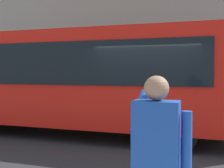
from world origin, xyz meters
TOP-DOWN VIEW (x-y plane):
  - ground_plane at (0.00, 0.00)m, footprint 60.00×60.00m
  - red_bus at (2.30, -0.48)m, footprint 9.05×2.54m
  - pedestrian_photographer at (-0.96, 4.87)m, footprint 0.53×0.52m

SIDE VIEW (x-z plane):
  - ground_plane at x=0.00m, z-range 0.00..0.00m
  - pedestrian_photographer at x=-0.96m, z-range 0.29..1.99m
  - red_bus at x=2.30m, z-range 0.14..3.22m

